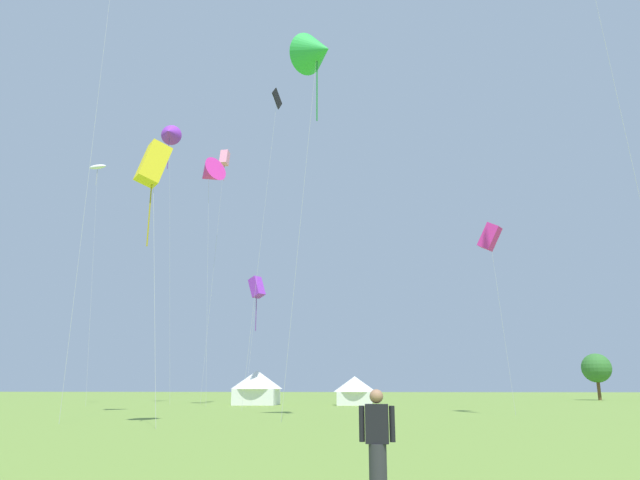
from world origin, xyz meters
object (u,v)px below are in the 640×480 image
kite_green_delta (317,52)px  kite_magenta_delta (209,174)px  kite_yellow_box (153,165)px  festival_tent_center (355,389)px  tree_distant_right (596,368)px  kite_purple_delta (170,133)px  kite_purple_box (257,287)px  kite_black_diamond (277,104)px  person_spectator (378,447)px  kite_pink_box (225,159)px  kite_magenta_box (490,237)px  festival_tent_left (257,386)px  kite_white_parafoil (98,168)px

kite_green_delta → kite_magenta_delta: size_ratio=0.93×
kite_magenta_delta → kite_yellow_box: size_ratio=1.77×
festival_tent_center → tree_distant_right: 40.47m
kite_green_delta → tree_distant_right: kite_green_delta is taller
kite_purple_delta → kite_purple_box: bearing=1.4°
kite_black_diamond → person_spectator: (8.32, -37.03, -25.71)m
kite_purple_box → kite_pink_box: kite_pink_box is taller
kite_magenta_box → kite_magenta_delta: (-25.16, 14.76, 11.28)m
kite_magenta_box → person_spectator: 33.78m
kite_purple_box → kite_black_diamond: bearing=-72.8°
kite_purple_delta → kite_pink_box: (6.72, -0.35, -3.58)m
kite_pink_box → festival_tent_center: (14.30, -0.36, -25.13)m
kite_yellow_box → festival_tent_left: size_ratio=2.71×
kite_magenta_box → kite_yellow_box: kite_yellow_box is taller
kite_green_delta → kite_white_parafoil: size_ratio=0.91×
kite_green_delta → kite_white_parafoil: 37.03m
kite_magenta_box → kite_green_delta: 17.56m
tree_distant_right → kite_purple_delta: bearing=-155.9°
tree_distant_right → kite_yellow_box: bearing=-126.1°
kite_purple_delta → kite_white_parafoil: size_ratio=1.24×
kite_magenta_delta → kite_black_diamond: bearing=-44.9°
kite_yellow_box → kite_pink_box: size_ratio=0.51×
kite_magenta_box → kite_purple_delta: bearing=148.6°
kite_magenta_box → tree_distant_right: 48.74m
kite_green_delta → person_spectator: (3.12, -21.62, -20.91)m
tree_distant_right → festival_tent_center: bearing=-142.6°
kite_green_delta → festival_tent_left: 35.10m
festival_tent_left → tree_distant_right: size_ratio=0.84×
person_spectator → kite_white_parafoil: bearing=122.4°
person_spectator → kite_black_diamond: bearing=102.7°
person_spectator → kite_pink_box: bearing=108.3°
kite_magenta_box → festival_tent_left: size_ratio=2.52×
kite_black_diamond → tree_distant_right: (38.36, 36.65, -22.34)m
kite_magenta_delta → kite_pink_box: kite_pink_box is taller
kite_purple_box → kite_purple_delta: bearing=-178.6°
festival_tent_center → kite_pink_box: bearing=178.6°
kite_black_diamond → tree_distant_right: bearing=43.7°
kite_yellow_box → tree_distant_right: size_ratio=2.27×
kite_white_parafoil → kite_black_diamond: bearing=-24.9°
kite_magenta_box → festival_tent_center: bearing=119.4°
kite_yellow_box → kite_green_delta: bearing=29.1°
kite_green_delta → kite_magenta_delta: bearing=119.9°
kite_purple_delta → kite_magenta_box: kite_purple_delta is taller
kite_pink_box → person_spectator: bearing=-71.7°
kite_purple_delta → kite_magenta_box: 41.00m
person_spectator → festival_tent_left: festival_tent_left is taller
kite_black_diamond → kite_pink_box: bearing=122.7°
kite_white_parafoil → festival_tent_left: kite_white_parafoil is taller
kite_pink_box → festival_tent_left: size_ratio=5.33×
kite_magenta_delta → kite_yellow_box: (5.71, -28.37, -10.49)m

